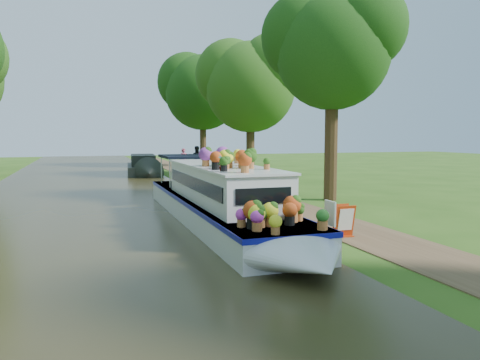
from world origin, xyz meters
name	(u,v)px	position (x,y,z in m)	size (l,w,h in m)	color
ground	(276,216)	(0.00, 0.00, 0.00)	(100.00, 100.00, 0.00)	#2A5014
canal_water	(94,227)	(-6.00, 0.00, 0.01)	(10.00, 100.00, 0.02)	#2A2612
towpath	(307,214)	(1.20, 0.00, 0.01)	(2.20, 100.00, 0.03)	brown
plant_boat	(222,199)	(-2.25, -1.07, 0.85)	(2.29, 13.52, 2.29)	silver
tree_near_overhang	(332,44)	(3.79, 3.06, 6.60)	(5.52, 5.28, 8.99)	#332111
tree_near_mid	(250,80)	(4.48, 15.08, 6.44)	(6.90, 6.60, 9.40)	#332111
tree_near_far	(202,87)	(3.98, 26.09, 7.05)	(7.59, 7.26, 10.30)	#332111
second_boat	(143,167)	(-2.22, 18.78, 0.56)	(2.58, 7.29, 1.38)	black
sandwich_board	(343,222)	(0.45, -3.62, 0.42)	(0.55, 0.44, 0.87)	#AD310C
pedestrian_pink	(184,160)	(1.11, 20.59, 0.90)	(0.63, 0.42, 1.74)	#ED6187
pedestrian_dark	(198,159)	(1.90, 19.38, 1.00)	(0.94, 0.73, 1.93)	black
verge_plant	(230,195)	(-0.16, 4.70, 0.19)	(0.34, 0.29, 0.37)	#206B2A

